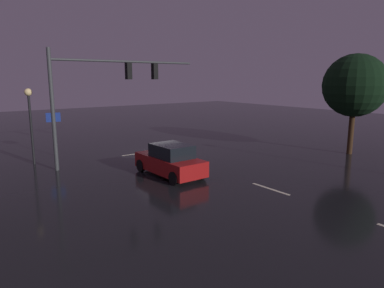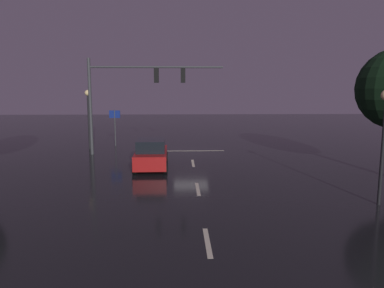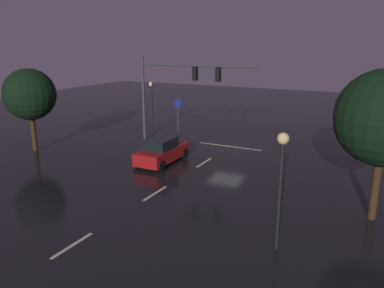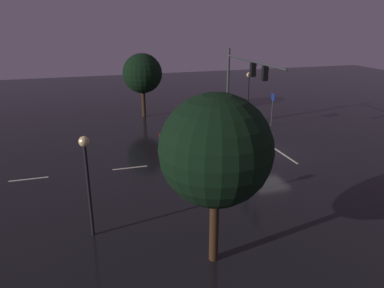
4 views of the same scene
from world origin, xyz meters
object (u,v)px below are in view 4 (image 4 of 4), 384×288
Objects in this scene: traffic_signal_assembly at (243,77)px; car_approaching at (190,138)px; tree_right_near at (142,74)px; street_lamp_right_kerb at (248,87)px; route_sign at (273,102)px; street_lamp_left_kerb at (87,167)px; tree_left_near at (216,151)px.

traffic_signal_assembly is 2.12× the size of car_approaching.
tree_right_near is (9.90, 1.70, 3.32)m from car_approaching.
street_lamp_right_kerb is at bearing -52.98° from car_approaching.
street_lamp_right_kerb reaches higher than route_sign.
street_lamp_left_kerb is 1.57× the size of route_sign.
traffic_signal_assembly reaches higher than route_sign.
traffic_signal_assembly is at bearing -142.69° from tree_right_near.
street_lamp_left_kerb is at bearing 142.95° from car_approaching.
street_lamp_left_kerb reaches higher than car_approaching.
car_approaching is 12.33m from street_lamp_left_kerb.
car_approaching is 9.32m from route_sign.
tree_left_near reaches higher than street_lamp_left_kerb.
tree_right_near reaches higher than route_sign.
tree_left_near is at bearing 152.32° from traffic_signal_assembly.
route_sign is at bearing -67.45° from car_approaching.
tree_left_near is 22.71m from tree_right_near.
tree_right_near is at bearing 9.73° from car_approaching.
route_sign is at bearing -34.71° from tree_left_near.
tree_left_near is at bearing 167.72° from car_approaching.
tree_right_near reaches higher than street_lamp_left_kerb.
street_lamp_right_kerb reaches higher than car_approaching.
street_lamp_left_kerb is (-9.65, 7.28, 2.45)m from car_approaching.
route_sign is at bearing -61.89° from traffic_signal_assembly.
route_sign is 0.44× the size of tree_left_near.
street_lamp_right_kerb is at bearing -43.71° from street_lamp_left_kerb.
traffic_signal_assembly is at bearing -27.68° from tree_left_near.
street_lamp_left_kerb is 5.65m from tree_left_near.
street_lamp_right_kerb is (3.74, -2.24, -1.54)m from traffic_signal_assembly.
car_approaching is at bearing -37.05° from street_lamp_left_kerb.
street_lamp_left_kerb reaches higher than route_sign.
route_sign reaches higher than car_approaching.
street_lamp_right_kerb is 0.75× the size of tree_right_near.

